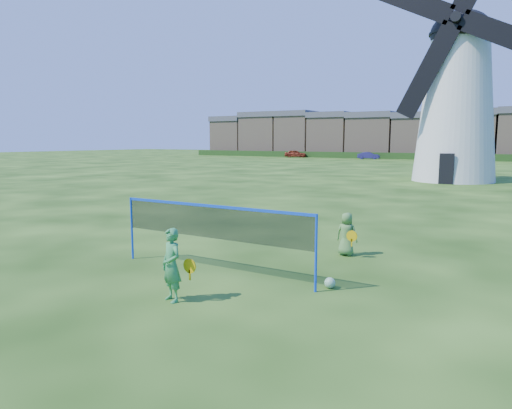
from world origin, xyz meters
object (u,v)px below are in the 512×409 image
object	(u,v)px
play_ball	(330,283)
car_left	(295,154)
player_girl	(172,265)
car_right	(369,156)
badminton_net	(212,223)
player_boy	(347,234)
windmill	(457,97)

from	to	relation	value
play_ball	car_left	xyz separation A→B (m)	(-33.06, 64.47, 0.53)
player_girl	car_right	bearing A→B (deg)	124.43
badminton_net	player_boy	world-z (taller)	badminton_net
play_ball	car_right	world-z (taller)	car_right
player_boy	car_left	bearing A→B (deg)	-63.25
car_right	car_left	bearing A→B (deg)	78.01
windmill	car_right	size ratio (longest dim) A/B	5.18
windmill	player_boy	size ratio (longest dim) A/B	15.68
windmill	car_right	world-z (taller)	windmill
windmill	play_ball	world-z (taller)	windmill
windmill	car_left	bearing A→B (deg)	130.33
badminton_net	car_right	bearing A→B (deg)	105.00
windmill	play_ball	xyz separation A→B (m)	(1.98, -27.87, -5.86)
player_boy	play_ball	bearing A→B (deg)	103.07
windmill	player_girl	distance (m)	30.55
player_boy	player_girl	bearing A→B (deg)	72.21
windmill	player_girl	bearing A→B (deg)	-90.42
player_girl	car_right	distance (m)	68.24
play_ball	player_girl	bearing A→B (deg)	-134.61
windmill	player_boy	bearing A→B (deg)	-87.06
play_ball	car_right	bearing A→B (deg)	107.29
player_girl	play_ball	xyz separation A→B (m)	(2.20, 2.23, -0.57)
player_girl	play_ball	bearing A→B (deg)	64.86
badminton_net	car_left	bearing A→B (deg)	115.12
badminton_net	play_ball	distance (m)	2.87
player_boy	car_right	world-z (taller)	player_boy
badminton_net	car_right	xyz separation A→B (m)	(-17.17, 64.06, -0.58)
player_girl	play_ball	size ratio (longest dim) A/B	6.21
player_boy	play_ball	world-z (taller)	player_boy
badminton_net	play_ball	size ratio (longest dim) A/B	22.95
play_ball	car_right	xyz separation A→B (m)	(-19.82, 63.70, 0.45)
car_right	badminton_net	bearing A→B (deg)	-173.64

